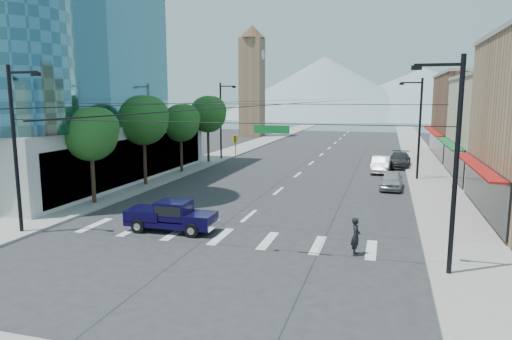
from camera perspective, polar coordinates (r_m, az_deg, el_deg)
The scene contains 19 objects.
ground at distance 23.22m, azimuth -5.28°, elevation -9.40°, with size 160.00×160.00×0.00m, color #28282B.
sidewalk_left at distance 64.15m, azimuth -2.25°, elevation 2.57°, with size 4.00×120.00×0.15m, color gray.
sidewalk_right at distance 61.04m, azimuth 19.67°, elevation 1.72°, with size 4.00×120.00×0.15m, color gray.
shop_far at distance 61.68m, azimuth 27.39°, elevation 5.90°, with size 12.00×18.00×10.00m, color brown.
clock_tower at distance 86.13m, azimuth -0.50°, elevation 11.28°, with size 4.80×4.80×20.40m.
mountain_left at distance 172.08m, azimuth 8.55°, elevation 10.21°, with size 80.00×80.00×22.00m, color gray.
mountain_right at distance 180.87m, azimuth 20.16°, elevation 9.07°, with size 90.00×90.00×18.00m, color gray.
tree_near at distance 32.86m, azimuth -19.71°, elevation 4.45°, with size 3.65×3.64×6.71m.
tree_midnear at distance 38.71m, azimuth -13.68°, elevation 6.24°, with size 4.09×4.09×7.52m.
tree_midfar at distance 44.94m, azimuth -9.21°, elevation 5.97°, with size 3.65×3.64×6.71m.
tree_far at distance 51.33m, azimuth -5.87°, elevation 7.08°, with size 4.09×4.09×7.52m.
signal_rig at distance 21.20m, azimuth -5.96°, elevation 1.71°, with size 21.80×0.20×9.00m.
lamp_pole_nw at distance 53.91m, azimuth -4.30°, elevation 6.51°, with size 2.00×0.25×9.00m.
lamp_pole_ne at distance 42.62m, azimuth 19.62°, elevation 5.33°, with size 2.00×0.25×9.00m.
pickup_truck at distance 25.78m, azimuth -10.60°, elevation -5.58°, with size 5.08×2.04×1.71m.
pedestrian at distance 22.09m, azimuth 12.36°, elevation -8.08°, with size 0.66×0.43×1.81m, color black.
parked_car_near at distance 38.37m, azimuth 16.59°, elevation -1.23°, with size 1.71×4.25×1.45m, color #9F9FA4.
parked_car_mid at distance 46.60m, azimuth 15.33°, elevation 0.68°, with size 1.68×4.81×1.58m, color silver.
parked_car_far at distance 50.70m, azimuth 17.45°, elevation 1.23°, with size 2.19×5.39×1.56m, color #2E2D30.
Camera 1 is at (8.12, -20.48, 7.35)m, focal length 32.00 mm.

